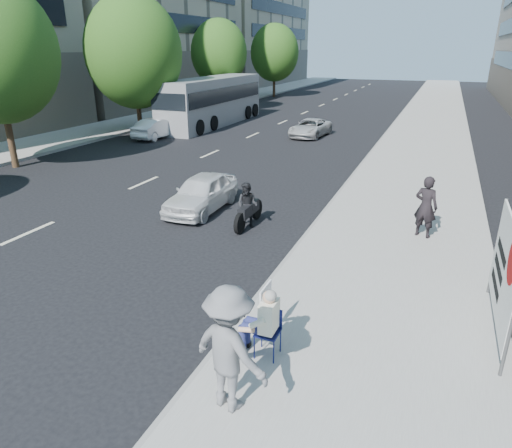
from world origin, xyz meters
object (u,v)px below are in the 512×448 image
at_px(white_sedan_far, 310,128).
at_px(bus, 213,101).
at_px(protest_banner, 504,271).
at_px(white_sedan_near, 202,193).
at_px(pedestrian_woman, 426,207).
at_px(white_sedan_mid, 157,128).
at_px(motorcycle, 248,207).
at_px(jogger, 230,349).
at_px(seated_protester, 262,318).

xyz_separation_m(white_sedan_far, bus, (-8.00, 2.27, 1.09)).
bearing_deg(protest_banner, bus, 128.15).
distance_m(protest_banner, white_sedan_near, 9.88).
distance_m(pedestrian_woman, white_sedan_far, 16.92).
bearing_deg(bus, white_sedan_mid, -96.95).
xyz_separation_m(motorcycle, bus, (-10.43, 18.22, 1.00)).
height_order(protest_banner, bus, bus).
distance_m(white_sedan_far, bus, 8.38).
bearing_deg(jogger, white_sedan_mid, -37.95).
height_order(white_sedan_near, bus, bus).
relative_size(white_sedan_mid, bus, 0.30).
xyz_separation_m(seated_protester, white_sedan_far, (-5.24, 21.93, -0.33)).
bearing_deg(protest_banner, motorcycle, 151.85).
relative_size(jogger, white_sedan_far, 0.52).
bearing_deg(bus, seated_protester, -61.69).
bearing_deg(pedestrian_woman, white_sedan_far, -44.39).
relative_size(jogger, pedestrian_woman, 1.12).
distance_m(jogger, bus, 28.79).
bearing_deg(pedestrian_woman, bus, -29.17).
xyz_separation_m(seated_protester, bus, (-13.24, 24.20, 0.76)).
xyz_separation_m(pedestrian_woman, white_sedan_mid, (-16.31, 11.03, -0.45)).
bearing_deg(protest_banner, pedestrian_woman, 109.28).
height_order(seated_protester, bus, bus).
distance_m(pedestrian_woman, white_sedan_near, 7.25).
relative_size(pedestrian_woman, white_sedan_near, 0.49).
bearing_deg(jogger, bus, -46.60).
bearing_deg(motorcycle, pedestrian_woman, 9.31).
bearing_deg(seated_protester, white_sedan_near, 125.55).
relative_size(motorcycle, bus, 0.17).
relative_size(pedestrian_woman, bus, 0.15).
distance_m(seated_protester, protest_banner, 4.60).
bearing_deg(pedestrian_woman, motorcycle, 28.16).
bearing_deg(white_sedan_far, bus, 169.62).
xyz_separation_m(pedestrian_woman, protest_banner, (1.55, -4.42, 0.35)).
height_order(jogger, bus, bus).
distance_m(seated_protester, white_sedan_mid, 22.67).
height_order(white_sedan_mid, motorcycle, motorcycle).
bearing_deg(white_sedan_near, protest_banner, -27.78).
height_order(seated_protester, white_sedan_mid, seated_protester).
distance_m(white_sedan_near, bus, 19.27).
bearing_deg(pedestrian_woman, jogger, 93.02).
bearing_deg(motorcycle, white_sedan_near, 157.54).
xyz_separation_m(seated_protester, pedestrian_woman, (2.35, 6.82, 0.17)).
bearing_deg(protest_banner, seated_protester, -148.36).
xyz_separation_m(seated_protester, motorcycle, (-2.81, 5.98, -0.24)).
bearing_deg(bus, motorcycle, -60.57).
bearing_deg(white_sedan_near, pedestrian_woman, -1.17).
xyz_separation_m(pedestrian_woman, white_sedan_near, (-7.24, 0.03, -0.43)).
bearing_deg(white_sedan_far, pedestrian_woman, -57.88).
height_order(white_sedan_far, motorcycle, motorcycle).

